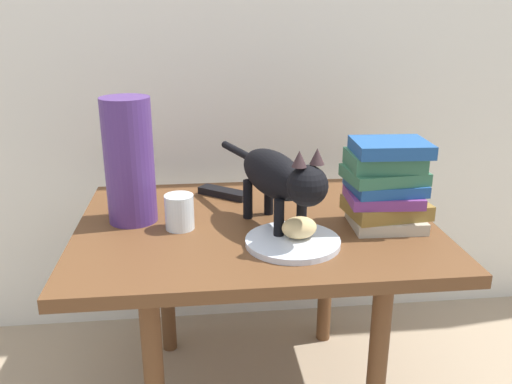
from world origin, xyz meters
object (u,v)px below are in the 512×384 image
Objects in this scene: cat at (279,178)px; tv_remote at (224,193)px; green_vase at (129,161)px; side_table at (256,245)px; plate at (293,242)px; bread_roll at (299,228)px; candle_jar at (180,214)px; book_stack at (385,185)px.

tv_remote is at bearing 114.38° from cat.
tv_remote is at bearing 33.99° from green_vase.
tv_remote is at bearing 108.76° from side_table.
cat is at bearing 102.70° from plate.
bread_roll is 0.94× the size of candle_jar.
green_vase is 2.06× the size of tv_remote.
book_stack is at bearing 20.58° from plate.
green_vase is (-0.35, 0.10, 0.02)m from cat.
plate is 2.53× the size of candle_jar.
candle_jar is (-0.24, 0.04, -0.09)m from cat.
side_table is 0.19m from bread_roll.
bread_roll is 0.25m from book_stack.
green_vase is at bearing -108.54° from tv_remote.
cat is 0.26m from book_stack.
book_stack is 0.47m from tv_remote.
plate is 1.43× the size of tv_remote.
side_table is at bearing 170.40° from book_stack.
bread_roll is at bearing -159.14° from book_stack.
tv_remote is at bearing 145.63° from book_stack.
green_vase is at bearing 171.06° from side_table.
side_table is 4.11× the size of book_stack.
plate is 0.69× the size of green_vase.
plate is at bearing -25.93° from candle_jar.
green_vase is at bearing 150.73° from candle_jar.
plate is at bearing -64.46° from side_table.
plate is at bearing -159.42° from book_stack.
side_table is at bearing 5.47° from candle_jar.
book_stack reaches higher than side_table.
side_table is 10.99× the size of bread_roll.
green_vase reaches higher than candle_jar.
candle_jar is at bearing 171.15° from cat.
cat is (-0.02, 0.09, 0.13)m from plate.
bread_roll is 0.30m from candle_jar.
candle_jar is at bearing -174.53° from side_table.
plate is 0.04m from bread_roll.
cat is 0.26m from candle_jar.
candle_jar reaches higher than plate.
tv_remote is (-0.38, 0.26, -0.10)m from book_stack.
side_table is at bearing -33.77° from tv_remote.
green_vase is (-0.30, 0.05, 0.22)m from side_table.
book_stack is at bearing 0.57° from cat.
green_vase is at bearing 152.99° from plate.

